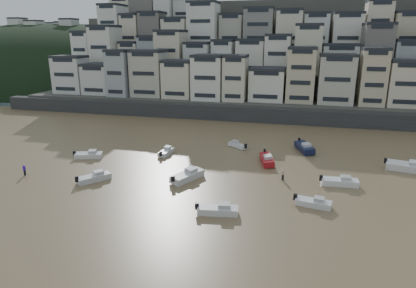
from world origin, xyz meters
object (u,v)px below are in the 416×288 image
(boat_g, at_px, (408,166))
(boat_i, at_px, (304,146))
(person_blue, at_px, (24,170))
(person_pink, at_px, (283,174))
(boat_e, at_px, (267,158))
(boat_d, at_px, (340,180))
(boat_b, at_px, (313,202))
(boat_h, at_px, (238,144))
(boat_k, at_px, (89,154))
(boat_c, at_px, (187,174))
(boat_j, at_px, (94,176))
(boat_a, at_px, (218,209))
(boat_f, at_px, (166,151))

(boat_g, height_order, boat_i, boat_g)
(person_blue, relative_size, person_pink, 1.00)
(boat_e, bearing_deg, boat_d, 43.35)
(boat_b, relative_size, boat_h, 1.06)
(boat_h, relative_size, boat_k, 0.89)
(boat_i, height_order, boat_k, boat_i)
(boat_c, relative_size, boat_i, 0.93)
(boat_j, bearing_deg, boat_h, -0.97)
(boat_a, xyz_separation_m, boat_f, (-13.95, 20.03, -0.07))
(boat_b, bearing_deg, boat_e, 126.47)
(boat_i, bearing_deg, boat_k, -88.83)
(boat_b, xyz_separation_m, boat_f, (-24.87, 15.13, 0.00))
(boat_h, xyz_separation_m, person_pink, (9.20, -14.45, 0.27))
(boat_c, distance_m, boat_d, 21.59)
(person_pink, bearing_deg, boat_e, 113.43)
(boat_a, height_order, boat_g, boat_g)
(boat_g, distance_m, boat_i, 17.02)
(boat_k, height_order, person_pink, person_pink)
(boat_b, bearing_deg, person_pink, 128.35)
(boat_d, bearing_deg, boat_f, 162.14)
(person_blue, bearing_deg, boat_k, 63.02)
(boat_c, bearing_deg, boat_a, -119.31)
(boat_f, height_order, person_blue, person_blue)
(boat_a, relative_size, boat_j, 1.01)
(boat_f, bearing_deg, boat_k, 116.97)
(boat_b, relative_size, boat_j, 0.90)
(person_pink, bearing_deg, boat_a, -117.69)
(boat_i, distance_m, boat_j, 36.98)
(boat_j, bearing_deg, boat_d, -40.84)
(boat_c, distance_m, boat_h, 18.40)
(boat_k, bearing_deg, boat_e, -8.72)
(boat_d, distance_m, person_blue, 46.28)
(boat_e, relative_size, person_pink, 3.49)
(boat_k, bearing_deg, boat_b, -33.17)
(boat_d, height_order, person_blue, person_blue)
(boat_b, height_order, boat_e, boat_e)
(boat_h, xyz_separation_m, boat_k, (-23.70, -12.49, 0.08))
(boat_b, relative_size, boat_i, 0.71)
(boat_g, distance_m, boat_k, 51.85)
(boat_d, bearing_deg, boat_h, 135.94)
(boat_b, xyz_separation_m, person_blue, (-41.96, 0.31, 0.23))
(boat_e, relative_size, person_blue, 3.49)
(boat_f, height_order, boat_k, boat_k)
(boat_f, relative_size, boat_k, 0.95)
(boat_h, bearing_deg, boat_i, -140.48)
(boat_d, distance_m, boat_i, 16.15)
(boat_k, bearing_deg, boat_a, -47.73)
(boat_d, distance_m, boat_f, 29.48)
(boat_b, bearing_deg, boat_k, 175.80)
(boat_a, relative_size, person_pink, 3.02)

